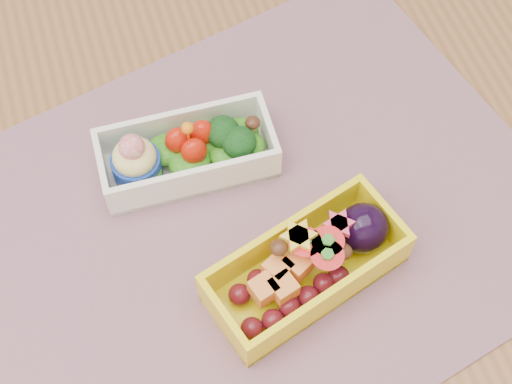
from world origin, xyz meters
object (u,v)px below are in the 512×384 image
object	(u,v)px
placemat	(249,221)
bento_white	(186,153)
table	(261,246)
bento_yellow	(310,265)

from	to	relation	value
placemat	bento_white	size ratio (longest dim) A/B	3.29
placemat	bento_white	distance (m)	0.08
table	bento_yellow	size ratio (longest dim) A/B	6.96
placemat	bento_white	xyz separation A→B (m)	(-0.03, 0.07, 0.02)
bento_white	bento_yellow	bearing A→B (deg)	-61.30
bento_yellow	placemat	bearing A→B (deg)	99.13
table	placemat	xyz separation A→B (m)	(-0.02, -0.02, 0.10)
bento_white	bento_yellow	xyz separation A→B (m)	(0.06, -0.13, 0.00)
bento_white	table	bearing A→B (deg)	-41.05
placemat	bento_white	bearing A→B (deg)	116.85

